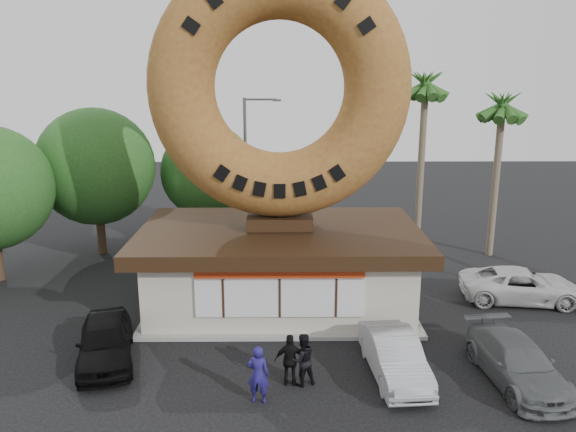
% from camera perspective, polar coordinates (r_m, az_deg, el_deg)
% --- Properties ---
extents(ground, '(90.00, 90.00, 0.00)m').
position_cam_1_polar(ground, '(18.16, -0.88, -16.47)').
color(ground, black).
rests_on(ground, ground).
extents(donut_shop, '(11.20, 7.20, 3.80)m').
position_cam_1_polar(donut_shop, '(22.86, -0.81, -4.92)').
color(donut_shop, beige).
rests_on(donut_shop, ground).
extents(giant_donut, '(9.92, 2.53, 9.92)m').
position_cam_1_polar(giant_donut, '(21.62, -0.88, 12.89)').
color(giant_donut, olive).
rests_on(giant_donut, donut_shop).
extents(tree_west, '(6.00, 6.00, 7.65)m').
position_cam_1_polar(tree_west, '(30.54, -18.95, 4.76)').
color(tree_west, '#473321').
rests_on(tree_west, ground).
extents(tree_mid, '(5.20, 5.20, 6.63)m').
position_cam_1_polar(tree_mid, '(31.33, -8.10, 4.46)').
color(tree_mid, '#473321').
rests_on(tree_mid, ground).
extents(palm_near, '(2.60, 2.60, 9.75)m').
position_cam_1_polar(palm_near, '(30.53, 13.78, 12.24)').
color(palm_near, '#726651').
rests_on(palm_near, ground).
extents(palm_far, '(2.60, 2.60, 8.75)m').
position_cam_1_polar(palm_far, '(30.19, 20.92, 9.93)').
color(palm_far, '#726651').
rests_on(palm_far, ground).
extents(street_lamp, '(2.11, 0.20, 8.00)m').
position_cam_1_polar(street_lamp, '(32.03, -4.08, 5.61)').
color(street_lamp, '#59595E').
rests_on(street_lamp, ground).
extents(person_left, '(0.70, 0.51, 1.77)m').
position_cam_1_polar(person_left, '(16.78, -3.05, -15.77)').
color(person_left, navy).
rests_on(person_left, ground).
extents(person_center, '(0.99, 0.89, 1.67)m').
position_cam_1_polar(person_center, '(17.62, 1.47, -14.37)').
color(person_center, black).
rests_on(person_center, ground).
extents(person_right, '(0.99, 0.44, 1.66)m').
position_cam_1_polar(person_right, '(17.59, 0.25, -14.44)').
color(person_right, black).
rests_on(person_right, ground).
extents(car_black, '(2.75, 4.59, 1.46)m').
position_cam_1_polar(car_black, '(19.86, -18.08, -11.98)').
color(car_black, black).
rests_on(car_black, ground).
extents(car_silver, '(1.78, 4.23, 1.36)m').
position_cam_1_polar(car_silver, '(18.44, 10.78, -13.81)').
color(car_silver, '#A3A4A8').
rests_on(car_silver, ground).
extents(car_grey, '(2.29, 4.71, 1.32)m').
position_cam_1_polar(car_grey, '(19.19, 22.23, -13.57)').
color(car_grey, slate).
rests_on(car_grey, ground).
extents(car_white, '(5.25, 2.92, 1.39)m').
position_cam_1_polar(car_white, '(25.56, 22.68, -6.52)').
color(car_white, silver).
rests_on(car_white, ground).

